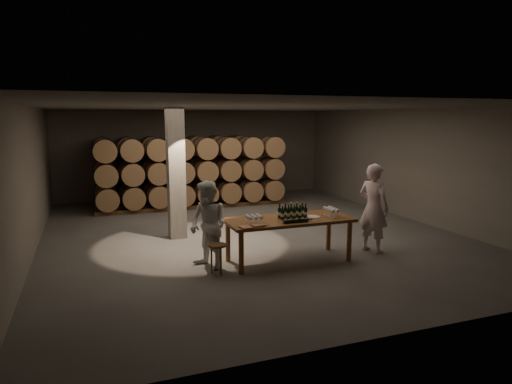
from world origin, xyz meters
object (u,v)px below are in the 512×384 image
object	(u,v)px
bottle_cluster	(293,213)
person_woman	(208,225)
plate	(313,217)
notebook_near	(258,225)
stool	(217,250)
person_man	(373,208)
tasting_table	(289,224)

from	to	relation	value
bottle_cluster	person_woman	distance (m)	1.77
plate	notebook_near	xyz separation A→B (m)	(-1.35, -0.35, 0.01)
plate	stool	xyz separation A→B (m)	(-2.12, -0.19, -0.44)
person_man	stool	bearing A→B (deg)	70.40
bottle_cluster	person_man	xyz separation A→B (m)	(1.92, -0.07, -0.03)
stool	person_man	distance (m)	3.65
tasting_table	stool	bearing A→B (deg)	-171.41
bottle_cluster	person_woman	world-z (taller)	person_woman
bottle_cluster	plate	bearing A→B (deg)	-11.58
tasting_table	bottle_cluster	xyz separation A→B (m)	(0.10, 0.04, 0.21)
person_man	person_woman	xyz separation A→B (m)	(-3.68, 0.15, -0.11)
plate	notebook_near	distance (m)	1.39
bottle_cluster	tasting_table	bearing A→B (deg)	-158.61
notebook_near	stool	size ratio (longest dim) A/B	0.43
notebook_near	bottle_cluster	bearing A→B (deg)	16.83
plate	notebook_near	world-z (taller)	notebook_near
bottle_cluster	notebook_near	world-z (taller)	bottle_cluster
tasting_table	notebook_near	size ratio (longest dim) A/B	10.59
tasting_table	plate	world-z (taller)	plate
tasting_table	bottle_cluster	world-z (taller)	bottle_cluster
plate	stool	bearing A→B (deg)	-174.84
tasting_table	person_woman	bearing A→B (deg)	175.65
plate	tasting_table	bearing A→B (deg)	174.65
stool	tasting_table	bearing A→B (deg)	8.59
tasting_table	person_woman	distance (m)	1.67
tasting_table	plate	xyz separation A→B (m)	(0.53, -0.05, 0.11)
bottle_cluster	person_woman	xyz separation A→B (m)	(-1.76, 0.09, -0.14)
tasting_table	person_woman	world-z (taller)	person_woman
plate	notebook_near	size ratio (longest dim) A/B	1.20
tasting_table	person_man	bearing A→B (deg)	-0.79
notebook_near	person_woman	distance (m)	0.99
plate	person_woman	size ratio (longest dim) A/B	0.17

